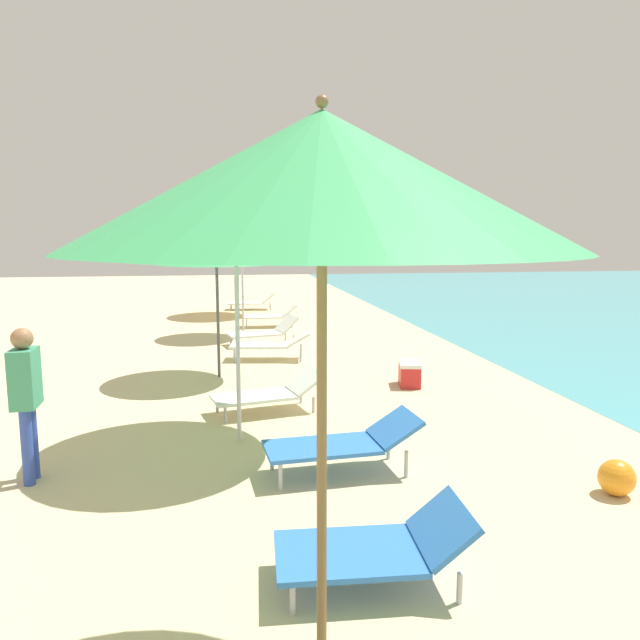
{
  "coord_description": "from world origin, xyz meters",
  "views": [
    {
      "loc": [
        0.2,
        4.67,
        2.4
      ],
      "look_at": [
        1.41,
        12.2,
        1.29
      ],
      "focal_mm": 33.23,
      "sensor_mm": 36.0,
      "label": 1
    }
  ],
  "objects_px": {
    "lounger_fourth_shoreside": "(269,392)",
    "umbrella_sixth": "(241,228)",
    "person_walking_mid": "(26,390)",
    "lounger_sixth_shoreside": "(271,315)",
    "lounger_third_shoreside": "(376,546)",
    "lounger_fifth_shoreside": "(271,344)",
    "umbrella_farthest": "(237,240)",
    "umbrella_fifth": "(216,250)",
    "cooler_box": "(409,374)",
    "umbrella_fourth": "(236,239)",
    "lounger_sixth_inland": "(264,331)",
    "lounger_fourth_inland": "(344,442)",
    "umbrella_third": "(322,182)",
    "lounger_farthest_shoreside": "(252,302)",
    "beach_ball": "(617,478)"
  },
  "relations": [
    {
      "from": "lounger_fourth_inland",
      "to": "umbrella_fifth",
      "type": "relative_size",
      "value": 0.66
    },
    {
      "from": "lounger_third_shoreside",
      "to": "lounger_sixth_inland",
      "type": "relative_size",
      "value": 0.86
    },
    {
      "from": "umbrella_fifth",
      "to": "person_walking_mid",
      "type": "bearing_deg",
      "value": -113.68
    },
    {
      "from": "lounger_sixth_inland",
      "to": "lounger_third_shoreside",
      "type": "bearing_deg",
      "value": 78.01
    },
    {
      "from": "umbrella_sixth",
      "to": "umbrella_farthest",
      "type": "xyz_separation_m",
      "value": [
        -0.03,
        3.67,
        -0.33
      ]
    },
    {
      "from": "lounger_fifth_shoreside",
      "to": "umbrella_farthest",
      "type": "height_order",
      "value": "umbrella_farthest"
    },
    {
      "from": "lounger_third_shoreside",
      "to": "lounger_sixth_shoreside",
      "type": "height_order",
      "value": "lounger_sixth_shoreside"
    },
    {
      "from": "umbrella_third",
      "to": "lounger_fourth_shoreside",
      "type": "distance_m",
      "value": 5.63
    },
    {
      "from": "umbrella_sixth",
      "to": "lounger_sixth_inland",
      "type": "height_order",
      "value": "umbrella_sixth"
    },
    {
      "from": "umbrella_fifth",
      "to": "lounger_fifth_shoreside",
      "type": "distance_m",
      "value": 2.42
    },
    {
      "from": "umbrella_third",
      "to": "lounger_farthest_shoreside",
      "type": "bearing_deg",
      "value": 88.6
    },
    {
      "from": "lounger_third_shoreside",
      "to": "lounger_fourth_shoreside",
      "type": "relative_size",
      "value": 0.87
    },
    {
      "from": "lounger_fourth_shoreside",
      "to": "person_walking_mid",
      "type": "relative_size",
      "value": 1.04
    },
    {
      "from": "umbrella_sixth",
      "to": "person_walking_mid",
      "type": "height_order",
      "value": "umbrella_sixth"
    },
    {
      "from": "lounger_fifth_shoreside",
      "to": "lounger_fourth_inland",
      "type": "bearing_deg",
      "value": 101.0
    },
    {
      "from": "lounger_sixth_shoreside",
      "to": "umbrella_fourth",
      "type": "bearing_deg",
      "value": 85.04
    },
    {
      "from": "umbrella_third",
      "to": "person_walking_mid",
      "type": "xyz_separation_m",
      "value": [
        -2.36,
        3.2,
        -1.72
      ]
    },
    {
      "from": "lounger_sixth_inland",
      "to": "lounger_fourth_shoreside",
      "type": "bearing_deg",
      "value": 73.92
    },
    {
      "from": "lounger_fourth_shoreside",
      "to": "lounger_fifth_shoreside",
      "type": "distance_m",
      "value": 3.42
    },
    {
      "from": "lounger_fourth_shoreside",
      "to": "person_walking_mid",
      "type": "height_order",
      "value": "person_walking_mid"
    },
    {
      "from": "lounger_fifth_shoreside",
      "to": "lounger_sixth_shoreside",
      "type": "xyz_separation_m",
      "value": [
        0.3,
        4.08,
        -0.0
      ]
    },
    {
      "from": "umbrella_fourth",
      "to": "lounger_fourth_inland",
      "type": "height_order",
      "value": "umbrella_fourth"
    },
    {
      "from": "umbrella_fifth",
      "to": "lounger_farthest_shoreside",
      "type": "bearing_deg",
      "value": 83.82
    },
    {
      "from": "umbrella_third",
      "to": "umbrella_fifth",
      "type": "relative_size",
      "value": 1.24
    },
    {
      "from": "lounger_fourth_shoreside",
      "to": "person_walking_mid",
      "type": "xyz_separation_m",
      "value": [
        -2.47,
        -1.9,
        0.64
      ]
    },
    {
      "from": "lounger_fourth_shoreside",
      "to": "umbrella_sixth",
      "type": "xyz_separation_m",
      "value": [
        -0.15,
        6.32,
        2.27
      ]
    },
    {
      "from": "umbrella_fourth",
      "to": "umbrella_fifth",
      "type": "xyz_separation_m",
      "value": [
        -0.26,
        3.24,
        -0.21
      ]
    },
    {
      "from": "cooler_box",
      "to": "umbrella_third",
      "type": "bearing_deg",
      "value": -111.48
    },
    {
      "from": "person_walking_mid",
      "to": "lounger_sixth_shoreside",
      "type": "bearing_deg",
      "value": 69.79
    },
    {
      "from": "lounger_fourth_inland",
      "to": "lounger_sixth_inland",
      "type": "relative_size",
      "value": 1.0
    },
    {
      "from": "umbrella_fifth",
      "to": "cooler_box",
      "type": "relative_size",
      "value": 4.15
    },
    {
      "from": "lounger_third_shoreside",
      "to": "lounger_fifth_shoreside",
      "type": "relative_size",
      "value": 0.85
    },
    {
      "from": "umbrella_sixth",
      "to": "beach_ball",
      "type": "xyz_separation_m",
      "value": [
        3.14,
        -9.42,
        -2.38
      ]
    },
    {
      "from": "lounger_sixth_shoreside",
      "to": "lounger_sixth_inland",
      "type": "xyz_separation_m",
      "value": [
        -0.33,
        -2.46,
        -0.02
      ]
    },
    {
      "from": "lounger_third_shoreside",
      "to": "person_walking_mid",
      "type": "xyz_separation_m",
      "value": [
        -2.9,
        2.2,
        0.64
      ]
    },
    {
      "from": "umbrella_third",
      "to": "beach_ball",
      "type": "height_order",
      "value": "umbrella_third"
    },
    {
      "from": "umbrella_sixth",
      "to": "cooler_box",
      "type": "height_order",
      "value": "umbrella_sixth"
    },
    {
      "from": "lounger_sixth_inland",
      "to": "person_walking_mid",
      "type": "relative_size",
      "value": 1.05
    },
    {
      "from": "lounger_sixth_shoreside",
      "to": "lounger_fifth_shoreside",
      "type": "bearing_deg",
      "value": 87.65
    },
    {
      "from": "umbrella_fourth",
      "to": "lounger_sixth_shoreside",
      "type": "height_order",
      "value": "umbrella_fourth"
    },
    {
      "from": "umbrella_sixth",
      "to": "lounger_sixth_inland",
      "type": "distance_m",
      "value": 2.64
    },
    {
      "from": "umbrella_farthest",
      "to": "umbrella_sixth",
      "type": "bearing_deg",
      "value": -89.61
    },
    {
      "from": "umbrella_fifth",
      "to": "lounger_sixth_inland",
      "type": "height_order",
      "value": "umbrella_fifth"
    },
    {
      "from": "umbrella_sixth",
      "to": "umbrella_fourth",
      "type": "bearing_deg",
      "value": -92.15
    },
    {
      "from": "lounger_fourth_inland",
      "to": "lounger_sixth_shoreside",
      "type": "distance_m",
      "value": 9.68
    },
    {
      "from": "lounger_fifth_shoreside",
      "to": "cooler_box",
      "type": "distance_m",
      "value": 3.09
    },
    {
      "from": "umbrella_third",
      "to": "umbrella_fifth",
      "type": "height_order",
      "value": "umbrella_third"
    },
    {
      "from": "lounger_third_shoreside",
      "to": "cooler_box",
      "type": "height_order",
      "value": "lounger_third_shoreside"
    },
    {
      "from": "umbrella_sixth",
      "to": "cooler_box",
      "type": "xyz_separation_m",
      "value": [
        2.47,
        -5.25,
        -2.35
      ]
    },
    {
      "from": "lounger_fourth_inland",
      "to": "umbrella_fifth",
      "type": "bearing_deg",
      "value": -78.28
    }
  ]
}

